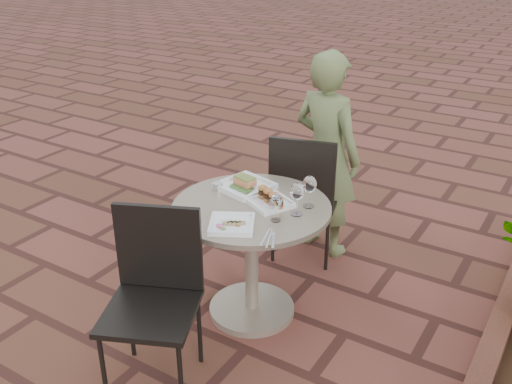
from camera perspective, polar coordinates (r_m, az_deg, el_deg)
The scene contains 14 objects.
ground at distance 3.78m, azimuth -2.97°, elevation -9.74°, with size 60.00×60.00×0.00m, color brown.
cafe_table at distance 3.32m, azimuth -0.44°, elevation -5.14°, with size 0.90×0.90×0.73m.
chair_far at distance 3.86m, azimuth 4.87°, elevation 0.39°, with size 0.54×0.54×0.93m.
chair_near at distance 2.90m, azimuth -10.10°, elevation -9.04°, with size 0.58×0.58×0.93m.
diner at distance 3.95m, azimuth 7.06°, elevation 3.68°, with size 0.53×0.35×1.45m, color #5A6739.
plate_salmon at distance 3.40m, azimuth -1.14°, elevation 0.68°, with size 0.34×0.34×0.08m.
plate_sliders at distance 3.19m, azimuth 1.47°, elevation -0.76°, with size 0.29×0.29×0.14m.
plate_tuna at distance 2.98m, azimuth -2.45°, elevation -3.22°, with size 0.31×0.31×0.03m.
wine_glass_right at distance 3.00m, azimuth 2.00°, elevation -1.02°, with size 0.07×0.07×0.15m.
wine_glass_mid at distance 3.15m, azimuth 5.37°, elevation 0.69°, with size 0.08×0.08×0.19m.
wine_glass_far at distance 3.06m, azimuth 4.15°, elevation -0.03°, with size 0.08×0.08×0.19m.
steel_ramekin at distance 3.39m, azimuth -3.85°, elevation 0.56°, with size 0.06×0.06×0.05m, color silver.
cutlery_set at distance 2.87m, azimuth 1.34°, elevation -4.67°, with size 0.09×0.19×0.00m, color silver, non-canonical shape.
planter_curb at distance 3.52m, azimuth 22.78°, elevation -13.54°, with size 0.12×3.00×0.15m, color brown.
Camera 1 is at (1.80, -2.52, 2.16)m, focal length 40.00 mm.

